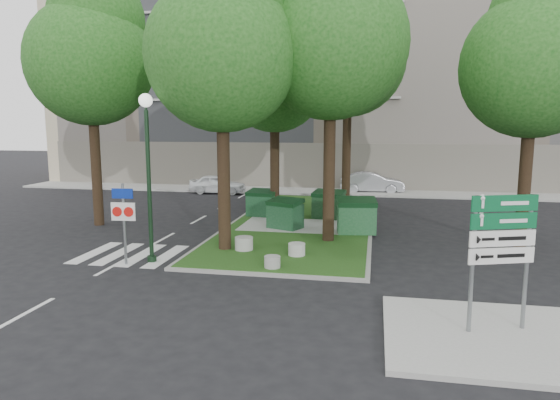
% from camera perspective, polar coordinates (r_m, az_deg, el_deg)
% --- Properties ---
extents(ground, '(120.00, 120.00, 0.00)m').
position_cam_1_polar(ground, '(15.34, -3.67, -8.51)').
color(ground, black).
rests_on(ground, ground).
extents(median_island, '(6.00, 16.00, 0.12)m').
position_cam_1_polar(median_island, '(22.84, 2.60, -2.57)').
color(median_island, '#213F12').
rests_on(median_island, ground).
extents(median_kerb, '(6.30, 16.30, 0.10)m').
position_cam_1_polar(median_kerb, '(22.85, 2.60, -2.59)').
color(median_kerb, gray).
rests_on(median_kerb, ground).
extents(sidewalk_corner, '(5.00, 4.00, 0.12)m').
position_cam_1_polar(sidewalk_corner, '(11.90, 24.31, -14.22)').
color(sidewalk_corner, '#999993').
rests_on(sidewalk_corner, ground).
extents(building_sidewalk, '(42.00, 3.00, 0.12)m').
position_cam_1_polar(building_sidewalk, '(33.18, 4.37, 0.98)').
color(building_sidewalk, '#999993').
rests_on(building_sidewalk, ground).
extents(zebra_crossing, '(5.00, 3.00, 0.01)m').
position_cam_1_polar(zebra_crossing, '(17.94, -14.18, -6.18)').
color(zebra_crossing, silver).
rests_on(zebra_crossing, ground).
extents(apartment_building, '(41.00, 12.00, 16.00)m').
position_cam_1_polar(apartment_building, '(40.48, 5.76, 13.63)').
color(apartment_building, '#C1B990').
rests_on(apartment_building, ground).
extents(tree_median_near_left, '(5.20, 5.20, 10.53)m').
position_cam_1_polar(tree_median_near_left, '(17.71, -6.37, 17.71)').
color(tree_median_near_left, black).
rests_on(tree_median_near_left, ground).
extents(tree_median_near_right, '(5.60, 5.60, 11.46)m').
position_cam_1_polar(tree_median_near_right, '(19.10, 6.18, 19.08)').
color(tree_median_near_right, black).
rests_on(tree_median_near_right, ground).
extents(tree_median_mid, '(4.80, 4.80, 9.99)m').
position_cam_1_polar(tree_median_mid, '(23.80, -0.38, 14.63)').
color(tree_median_mid, black).
rests_on(tree_median_mid, ground).
extents(tree_median_far, '(5.80, 5.80, 11.93)m').
position_cam_1_polar(tree_median_far, '(26.53, 8.06, 16.86)').
color(tree_median_far, black).
rests_on(tree_median_far, ground).
extents(tree_street_left, '(5.40, 5.40, 11.00)m').
position_cam_1_polar(tree_street_left, '(23.78, -20.67, 15.72)').
color(tree_street_left, black).
rests_on(tree_street_left, ground).
extents(tree_street_right, '(5.00, 5.00, 10.06)m').
position_cam_1_polar(tree_street_right, '(20.11, 27.28, 14.77)').
color(tree_street_right, black).
rests_on(tree_street_right, ground).
extents(dumpster_a, '(1.54, 1.21, 1.29)m').
position_cam_1_polar(dumpster_a, '(24.03, -2.04, -0.35)').
color(dumpster_a, '#103D1E').
rests_on(dumpster_a, median_island).
extents(dumpster_b, '(1.65, 1.43, 1.29)m').
position_cam_1_polar(dumpster_b, '(21.18, 0.59, -1.60)').
color(dumpster_b, '#103A1D').
rests_on(dumpster_b, median_island).
extents(dumpster_c, '(1.61, 1.28, 1.33)m').
position_cam_1_polar(dumpster_c, '(23.54, 5.58, -0.54)').
color(dumpster_c, black).
rests_on(dumpster_c, median_island).
extents(dumpster_d, '(1.70, 1.30, 1.45)m').
position_cam_1_polar(dumpster_d, '(20.54, 8.73, -1.80)').
color(dumpster_d, '#164A24').
rests_on(dumpster_d, median_island).
extents(bollard_left, '(0.64, 0.64, 0.46)m').
position_cam_1_polar(bollard_left, '(17.73, -4.14, -4.96)').
color(bollard_left, '#9D9D98').
rests_on(bollard_left, median_island).
extents(bollard_right, '(0.50, 0.50, 0.36)m').
position_cam_1_polar(bollard_right, '(15.58, -0.89, -7.07)').
color(bollard_right, gray).
rests_on(bollard_right, median_island).
extents(bollard_mid, '(0.57, 0.57, 0.41)m').
position_cam_1_polar(bollard_mid, '(16.97, 1.93, -5.65)').
color(bollard_mid, '#AAABA5').
rests_on(bollard_mid, median_island).
extents(litter_bin, '(0.37, 0.37, 0.66)m').
position_cam_1_polar(litter_bin, '(26.28, 7.05, -0.27)').
color(litter_bin, yellow).
rests_on(litter_bin, median_island).
extents(street_lamp, '(0.44, 0.44, 5.48)m').
position_cam_1_polar(street_lamp, '(16.65, -14.86, 4.68)').
color(street_lamp, black).
rests_on(street_lamp, ground).
extents(traffic_sign_pole, '(0.80, 0.10, 2.66)m').
position_cam_1_polar(traffic_sign_pole, '(16.74, -17.43, -1.42)').
color(traffic_sign_pole, slate).
rests_on(traffic_sign_pole, ground).
extents(directional_sign, '(1.41, 0.52, 2.96)m').
position_cam_1_polar(directional_sign, '(11.55, 23.98, -4.34)').
color(directional_sign, slate).
rests_on(directional_sign, sidewalk_corner).
extents(car_white, '(3.66, 1.50, 1.24)m').
position_cam_1_polar(car_white, '(32.76, -7.12, 1.83)').
color(car_white, white).
rests_on(car_white, ground).
extents(car_silver, '(4.23, 1.74, 1.36)m').
position_cam_1_polar(car_silver, '(33.38, 10.47, 1.98)').
color(car_silver, '#A9ABB2').
rests_on(car_silver, ground).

